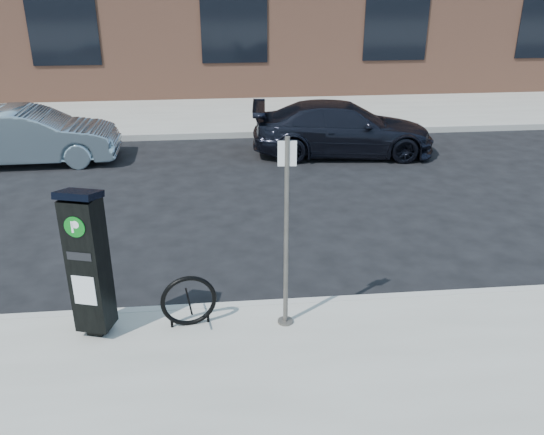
{
  "coord_description": "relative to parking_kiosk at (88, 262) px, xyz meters",
  "views": [
    {
      "loc": [
        -0.69,
        -6.15,
        4.04
      ],
      "look_at": [
        -0.02,
        0.5,
        1.08
      ],
      "focal_mm": 38.0,
      "sensor_mm": 36.0,
      "label": 1
    }
  ],
  "objects": [
    {
      "name": "parking_kiosk",
      "position": [
        0.0,
        0.0,
        0.0
      ],
      "size": [
        0.49,
        0.46,
        1.77
      ],
      "rotation": [
        0.0,
        0.0,
        -0.29
      ],
      "color": "black",
      "rests_on": "sidewalk_near"
    },
    {
      "name": "curb_far",
      "position": [
        2.13,
        8.47,
        -0.99
      ],
      "size": [
        60.0,
        0.12,
        0.16
      ],
      "primitive_type": "cube",
      "color": "#9E9B93",
      "rests_on": "ground"
    },
    {
      "name": "sidewalk_far",
      "position": [
        2.13,
        14.45,
        -0.99
      ],
      "size": [
        60.0,
        12.0,
        0.15
      ],
      "primitive_type": "cube",
      "color": "gray",
      "rests_on": "ground"
    },
    {
      "name": "curb_near",
      "position": [
        2.13,
        0.43,
        -0.99
      ],
      "size": [
        60.0,
        0.12,
        0.16
      ],
      "primitive_type": "cube",
      "color": "#9E9B93",
      "rests_on": "ground"
    },
    {
      "name": "bike_rack",
      "position": [
        1.05,
        0.05,
        -0.59
      ],
      "size": [
        0.65,
        0.15,
        0.65
      ],
      "rotation": [
        0.0,
        0.0,
        0.16
      ],
      "color": "black",
      "rests_on": "sidewalk_near"
    },
    {
      "name": "ground",
      "position": [
        2.13,
        0.45,
        -1.06
      ],
      "size": [
        120.0,
        120.0,
        0.0
      ],
      "primitive_type": "plane",
      "color": "black",
      "rests_on": "ground"
    },
    {
      "name": "car_dark",
      "position": [
        4.33,
        6.88,
        -0.46
      ],
      "size": [
        4.24,
        2.03,
        1.19
      ],
      "primitive_type": "imported",
      "rotation": [
        0.0,
        0.0,
        1.48
      ],
      "color": "black",
      "rests_on": "ground"
    },
    {
      "name": "car_silver",
      "position": [
        -2.57,
        6.92,
        -0.45
      ],
      "size": [
        3.72,
        1.37,
        1.22
      ],
      "primitive_type": "imported",
      "rotation": [
        0.0,
        0.0,
        1.6
      ],
      "color": "gray",
      "rests_on": "ground"
    },
    {
      "name": "sign_pole",
      "position": [
        2.17,
        -0.02,
        0.21
      ],
      "size": [
        0.2,
        0.18,
        2.26
      ],
      "rotation": [
        0.0,
        0.0,
        -0.07
      ],
      "color": "#4A4541",
      "rests_on": "sidewalk_near"
    }
  ]
}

